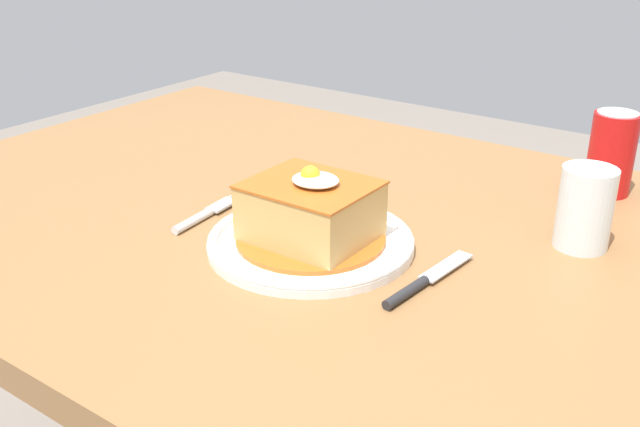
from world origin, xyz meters
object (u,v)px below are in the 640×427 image
main_plate (311,241)px  drinking_glass (584,213)px  soda_can (611,153)px  knife (418,285)px  fork (203,216)px

main_plate → drinking_glass: bearing=36.4°
main_plate → soda_can: bearing=58.6°
main_plate → knife: 0.16m
main_plate → soda_can: (0.25, 0.41, 0.05)m
main_plate → knife: bearing=-5.4°
fork → soda_can: 0.60m
knife → drinking_glass: (0.11, 0.22, 0.04)m
fork → drinking_glass: size_ratio=1.35×
knife → soda_can: size_ratio=1.34×
main_plate → drinking_glass: 0.34m
knife → soda_can: bearing=78.4°
main_plate → drinking_glass: (0.28, 0.20, 0.04)m
fork → drinking_glass: bearing=26.1°
fork → drinking_glass: 0.50m
soda_can → knife: bearing=-101.6°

